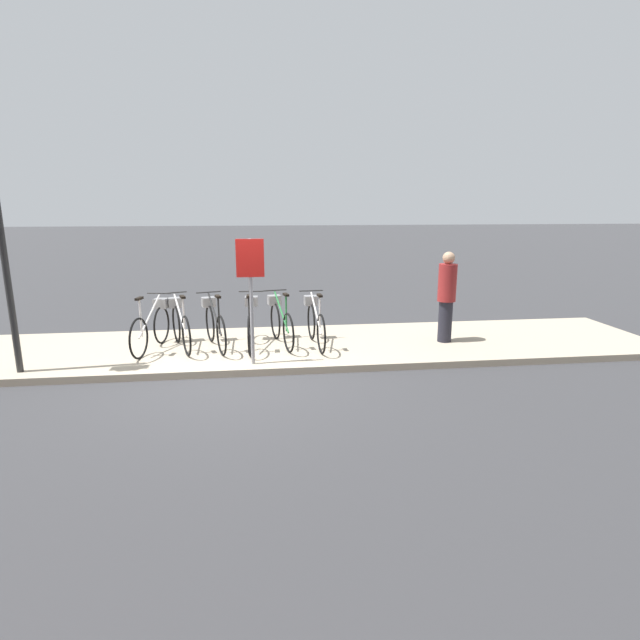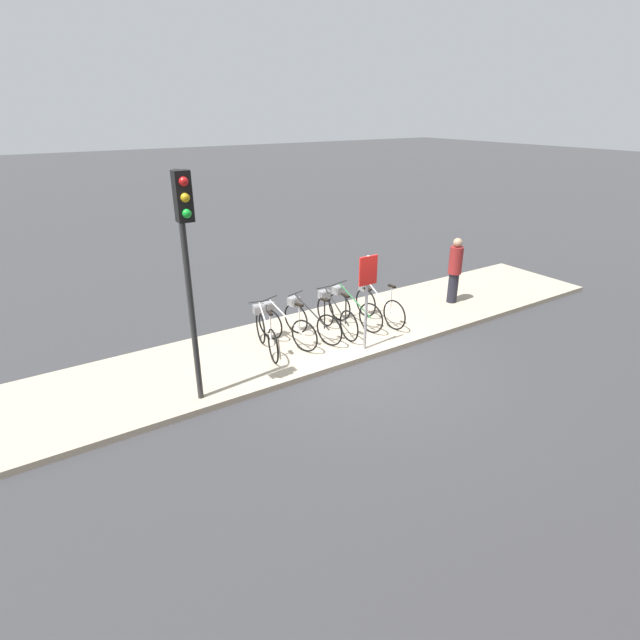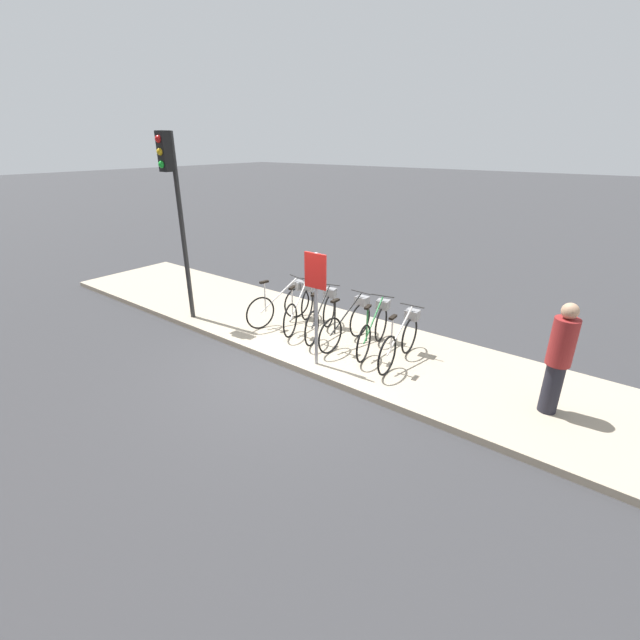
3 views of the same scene
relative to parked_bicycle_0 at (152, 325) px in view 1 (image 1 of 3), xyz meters
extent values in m
plane|color=#38383A|center=(1.45, -1.39, -0.57)|extent=(120.00, 120.00, 0.00)
cube|color=#B7A88E|center=(1.45, 0.02, -0.51)|extent=(16.04, 2.82, 0.12)
torus|color=black|center=(-0.12, -0.57, -0.10)|extent=(0.18, 0.70, 0.71)
torus|color=black|center=(0.08, 0.39, -0.10)|extent=(0.18, 0.70, 0.71)
cylinder|color=silver|center=(-0.02, -0.09, 0.19)|extent=(0.24, 0.98, 0.60)
cylinder|color=silver|center=(-0.09, -0.44, 0.23)|extent=(0.04, 0.04, 0.64)
cube|color=black|center=(-0.09, -0.44, 0.57)|extent=(0.11, 0.21, 0.04)
cylinder|color=#262626|center=(0.08, 0.39, 0.51)|extent=(0.45, 0.12, 0.02)
cube|color=gray|center=(0.09, 0.44, 0.31)|extent=(0.28, 0.25, 0.18)
torus|color=black|center=(0.66, -0.50, -0.10)|extent=(0.26, 0.69, 0.71)
torus|color=black|center=(0.35, 0.43, -0.10)|extent=(0.26, 0.69, 0.71)
cylinder|color=silver|center=(0.50, -0.03, 0.19)|extent=(0.35, 0.96, 0.60)
cylinder|color=silver|center=(0.61, -0.37, 0.23)|extent=(0.04, 0.04, 0.64)
cube|color=black|center=(0.61, -0.37, 0.57)|extent=(0.13, 0.21, 0.04)
cylinder|color=#262626|center=(0.35, 0.43, 0.51)|extent=(0.44, 0.17, 0.02)
cube|color=gray|center=(0.33, 0.48, 0.31)|extent=(0.29, 0.27, 0.18)
torus|color=black|center=(1.25, -0.54, -0.10)|extent=(0.23, 0.69, 0.71)
torus|color=black|center=(0.98, 0.40, -0.10)|extent=(0.23, 0.69, 0.71)
cylinder|color=black|center=(1.12, -0.07, 0.19)|extent=(0.31, 0.97, 0.60)
cylinder|color=black|center=(1.22, -0.41, 0.23)|extent=(0.04, 0.04, 0.64)
cube|color=black|center=(1.22, -0.41, 0.57)|extent=(0.12, 0.21, 0.04)
cylinder|color=#262626|center=(0.98, 0.40, 0.51)|extent=(0.45, 0.15, 0.02)
cube|color=gray|center=(0.97, 0.45, 0.31)|extent=(0.29, 0.26, 0.18)
torus|color=black|center=(1.74, -0.59, -0.10)|extent=(0.06, 0.71, 0.71)
torus|color=black|center=(1.77, 0.39, -0.10)|extent=(0.06, 0.71, 0.71)
cylinder|color=black|center=(1.75, -0.10, 0.19)|extent=(0.07, 1.00, 0.60)
cylinder|color=black|center=(1.74, -0.46, 0.23)|extent=(0.03, 0.03, 0.64)
cube|color=black|center=(1.74, -0.46, 0.57)|extent=(0.08, 0.20, 0.04)
cylinder|color=#262626|center=(1.77, 0.39, 0.51)|extent=(0.46, 0.04, 0.02)
cube|color=gray|center=(1.77, 0.44, 0.31)|extent=(0.25, 0.21, 0.18)
torus|color=black|center=(2.42, -0.50, -0.10)|extent=(0.18, 0.71, 0.71)
torus|color=black|center=(2.22, 0.46, -0.10)|extent=(0.18, 0.71, 0.71)
cylinder|color=#267238|center=(2.32, -0.02, 0.19)|extent=(0.23, 0.98, 0.60)
cylinder|color=#267238|center=(2.39, -0.37, 0.23)|extent=(0.04, 0.04, 0.64)
cube|color=black|center=(2.39, -0.37, 0.57)|extent=(0.11, 0.21, 0.04)
cylinder|color=#262626|center=(2.22, 0.46, 0.51)|extent=(0.46, 0.11, 0.02)
cube|color=gray|center=(2.21, 0.51, 0.31)|extent=(0.27, 0.24, 0.18)
torus|color=black|center=(2.98, -0.66, -0.10)|extent=(0.09, 0.71, 0.71)
torus|color=black|center=(2.91, 0.32, -0.10)|extent=(0.09, 0.71, 0.71)
cylinder|color=silver|center=(2.95, -0.17, 0.19)|extent=(0.10, 1.00, 0.60)
cylinder|color=silver|center=(2.97, -0.52, 0.23)|extent=(0.03, 0.03, 0.64)
cube|color=black|center=(2.97, -0.52, 0.57)|extent=(0.08, 0.20, 0.04)
cylinder|color=#262626|center=(2.91, 0.32, 0.51)|extent=(0.46, 0.06, 0.02)
cube|color=gray|center=(2.91, 0.37, 0.31)|extent=(0.25, 0.22, 0.18)
cylinder|color=#23232D|center=(5.43, -0.15, -0.06)|extent=(0.26, 0.26, 0.79)
cylinder|color=maroon|center=(5.43, -0.15, 0.69)|extent=(0.34, 0.34, 0.70)
sphere|color=tan|center=(5.43, -0.15, 1.15)|extent=(0.23, 0.23, 0.23)
cylinder|color=#2D2D2D|center=(-1.84, -1.04, 1.51)|extent=(0.10, 0.10, 3.92)
cylinder|color=#99999E|center=(1.80, -1.09, 0.57)|extent=(0.06, 0.06, 2.05)
cube|color=red|center=(1.80, -1.11, 1.29)|extent=(0.44, 0.03, 0.60)
camera|label=1|loc=(1.91, -9.03, 2.11)|focal=28.00mm
camera|label=2|loc=(-4.23, -8.58, 4.31)|focal=28.00mm
camera|label=3|loc=(6.01, -6.49, 3.28)|focal=24.00mm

